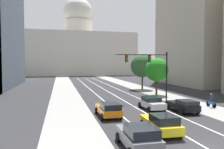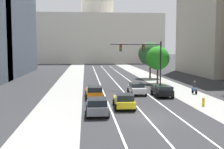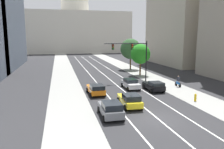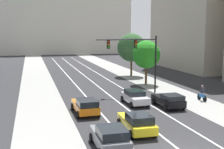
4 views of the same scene
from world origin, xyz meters
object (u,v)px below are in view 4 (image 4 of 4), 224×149
Objects in this scene: car_black at (169,100)px; car_white at (135,97)px; car_yellow at (137,122)px; capitol_building at (54,20)px; traffic_signal_mast at (138,52)px; car_orange at (86,106)px; cyclist at (202,93)px; street_tree_near_right at (131,48)px; street_tree_mid_right at (146,55)px; car_gray at (110,137)px.

car_black is 3.50m from car_white.
car_yellow reaches higher than car_white.
capitol_building reaches higher than traffic_signal_mast.
car_yellow is 6.48m from car_orange.
cyclist reaches higher than car_yellow.
cyclist is at bearing -85.96° from street_tree_near_right.
capitol_building reaches higher than car_white.
car_yellow is 28.58m from street_tree_near_right.
capitol_building is 65.88m from street_tree_near_right.
traffic_signal_mast is 1.04× the size of street_tree_near_right.
street_tree_mid_right is at bearing 8.32° from cyclist.
capitol_building is 12.47× the size of car_gray.
car_black is 0.98× the size of car_white.
street_tree_mid_right is (3.31, 5.50, -0.75)m from traffic_signal_mast.
car_orange is 0.70× the size of street_tree_mid_right.
cyclist reaches higher than car_white.
street_tree_mid_right reaches higher than car_yellow.
traffic_signal_mast reaches higher than car_gray.
car_yellow is 0.62× the size of street_tree_near_right.
car_yellow is at bearing -113.71° from street_tree_mid_right.
car_gray is 0.99× the size of car_black.
car_yellow is 8.66m from car_white.
cyclist is (10.22, 7.65, 0.09)m from car_yellow.
car_white is at bearing -113.12° from traffic_signal_mast.
car_white is 0.58× the size of street_tree_near_right.
car_orange is at bearing 96.02° from cyclist.
street_tree_near_right reaches higher than car_black.
car_gray is 8.52m from car_orange.
car_white is at bearing -68.68° from car_orange.
car_yellow is 1.09× the size of car_black.
car_gray is at bearing 152.33° from car_white.
cyclist is at bearing -84.02° from capitol_building.
car_white is (-2.77, 2.14, 0.02)m from car_black.
capitol_building is at bearing 2.49° from car_black.
car_black is at bearing -128.39° from car_white.
capitol_building is 95.33m from car_gray.
car_orange is 6.00m from car_white.
street_tree_near_right is 8.15m from street_tree_mid_right.
traffic_signal_mast is at bearing -23.78° from car_white.
capitol_building is at bearing 0.70° from car_yellow.
car_gray is 0.93× the size of car_orange.
street_tree_mid_right is at bearing -28.01° from car_white.
car_black is at bearing -87.23° from capitol_building.
street_tree_near_right reaches higher than car_white.
traffic_signal_mast is 14.16m from street_tree_near_right.
car_gray is 2.35× the size of cyclist.
car_black is at bearing -40.90° from car_yellow.
capitol_building is at bearing 4.19° from cyclist.
car_gray is at bearing -117.19° from street_tree_mid_right.
capitol_building is 12.10× the size of car_white.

